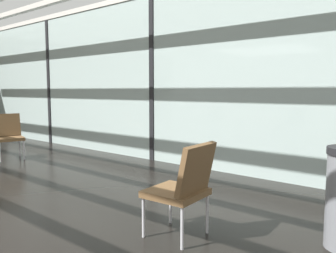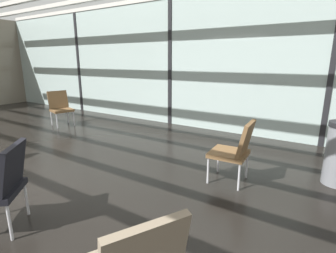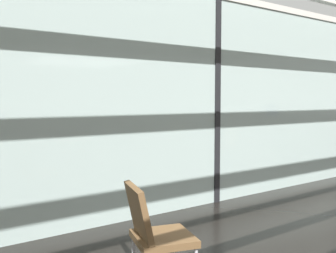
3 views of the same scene
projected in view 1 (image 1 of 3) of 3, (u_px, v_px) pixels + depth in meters
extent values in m
cube|color=#A3B7B2|center=(153.00, 80.00, 6.51)|extent=(14.00, 0.08, 3.06)
cube|color=black|center=(50.00, 82.00, 8.73)|extent=(0.10, 0.12, 3.06)
cube|color=black|center=(153.00, 80.00, 6.51)|extent=(0.10, 0.12, 3.06)
ellipsoid|color=silver|center=(242.00, 74.00, 12.14)|extent=(13.26, 3.80, 3.80)
sphere|color=#9D9DA0|center=(123.00, 78.00, 16.01)|extent=(2.09, 2.09, 2.09)
sphere|color=black|center=(133.00, 68.00, 13.08)|extent=(0.28, 0.28, 0.28)
sphere|color=black|center=(150.00, 67.00, 12.51)|extent=(0.28, 0.28, 0.28)
sphere|color=black|center=(170.00, 65.00, 11.94)|extent=(0.28, 0.28, 0.28)
sphere|color=black|center=(191.00, 64.00, 11.37)|extent=(0.28, 0.28, 0.28)
sphere|color=black|center=(214.00, 63.00, 10.80)|extent=(0.28, 0.28, 0.28)
cube|color=brown|center=(176.00, 193.00, 3.15)|extent=(0.51, 0.51, 0.06)
cube|color=brown|center=(196.00, 169.00, 3.00)|extent=(0.17, 0.49, 0.44)
cylinder|color=#BCBCC1|center=(171.00, 205.00, 3.46)|extent=(0.03, 0.03, 0.37)
cylinder|color=#BCBCC1|center=(143.00, 217.00, 3.13)|extent=(0.03, 0.03, 0.37)
cylinder|color=#BCBCC1|center=(207.00, 214.00, 3.22)|extent=(0.03, 0.03, 0.37)
cylinder|color=#BCBCC1|center=(182.00, 228.00, 2.88)|extent=(0.03, 0.03, 0.37)
cube|color=brown|center=(10.00, 139.00, 6.69)|extent=(0.60, 0.60, 0.06)
cube|color=brown|center=(7.00, 125.00, 6.84)|extent=(0.27, 0.50, 0.44)
cylinder|color=#BCBCC1|center=(0.00, 152.00, 6.43)|extent=(0.03, 0.03, 0.37)
cylinder|color=#BCBCC1|center=(24.00, 150.00, 6.66)|extent=(0.03, 0.03, 0.37)
cylinder|color=#BCBCC1|center=(20.00, 147.00, 7.00)|extent=(0.03, 0.03, 0.37)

